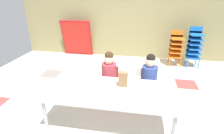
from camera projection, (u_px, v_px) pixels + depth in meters
The scene contains 12 objects.
ground_plane at pixel (119, 102), 3.27m from camera, with size 6.62×5.08×0.02m.
back_wall at pixel (132, 14), 5.08m from camera, with size 6.62×0.10×2.50m, color tan.
craft_table at pixel (110, 93), 2.55m from camera, with size 1.86×0.83×0.57m.
seated_child_near_camera at pixel (109, 72), 3.14m from camera, with size 0.32×0.31×0.92m.
seated_child_middle_seat at pixel (149, 75), 3.03m from camera, with size 0.32×0.31×0.92m.
kid_chair_orange_stack at pixel (176, 46), 4.70m from camera, with size 0.32×0.30×0.92m.
kid_chair_blue_stack at pixel (194, 45), 4.61m from camera, with size 0.32×0.30×1.04m.
folded_activity_table at pixel (77, 38), 5.43m from camera, with size 0.90×0.29×1.09m.
paper_bag_brown at pixel (123, 79), 2.60m from camera, with size 0.13×0.09×0.22m, color #9E754C.
paper_plate_near_edge at pixel (106, 93), 2.44m from camera, with size 0.18×0.18×0.01m, color white.
donut_powdered_on_plate at pixel (106, 92), 2.44m from camera, with size 0.11×0.11×0.03m, color white.
donut_powdered_loose at pixel (100, 87), 2.58m from camera, with size 0.12×0.12×0.03m, color white.
Camera 1 is at (0.34, -2.74, 1.86)m, focal length 28.62 mm.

